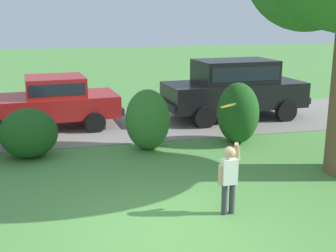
# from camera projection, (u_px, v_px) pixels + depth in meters

# --- Properties ---
(ground_plane) EXTENTS (80.00, 80.00, 0.00)m
(ground_plane) POSITION_uv_depth(u_px,v_px,m) (170.00, 231.00, 6.96)
(ground_plane) COLOR #518E42
(driveway_strip) EXTENTS (28.00, 4.40, 0.02)m
(driveway_strip) POSITION_uv_depth(u_px,v_px,m) (113.00, 124.00, 13.64)
(driveway_strip) COLOR gray
(driveway_strip) RESTS_ON ground
(shrub_centre_left) EXTENTS (1.36, 1.18, 1.20)m
(shrub_centre_left) POSITION_uv_depth(u_px,v_px,m) (29.00, 133.00, 10.40)
(shrub_centre_left) COLOR #1E511C
(shrub_centre_left) RESTS_ON ground
(shrub_centre) EXTENTS (1.13, 0.99, 1.54)m
(shrub_centre) POSITION_uv_depth(u_px,v_px,m) (148.00, 122.00, 11.02)
(shrub_centre) COLOR #33702B
(shrub_centre) RESTS_ON ground
(shrub_centre_right) EXTENTS (1.07, 1.27, 1.62)m
(shrub_centre_right) POSITION_uv_depth(u_px,v_px,m) (238.00, 113.00, 11.57)
(shrub_centre_right) COLOR #1E511C
(shrub_centre_right) RESTS_ON ground
(parked_sedan) EXTENTS (4.53, 2.35, 1.56)m
(parked_sedan) POSITION_uv_depth(u_px,v_px,m) (49.00, 101.00, 13.03)
(parked_sedan) COLOR maroon
(parked_sedan) RESTS_ON ground
(parked_suv) EXTENTS (4.80, 2.30, 1.92)m
(parked_suv) POSITION_uv_depth(u_px,v_px,m) (234.00, 86.00, 14.24)
(parked_suv) COLOR black
(parked_suv) RESTS_ON ground
(child_thrower) EXTENTS (0.45, 0.27, 1.29)m
(child_thrower) POSITION_uv_depth(u_px,v_px,m) (229.00, 174.00, 7.39)
(child_thrower) COLOR #383842
(child_thrower) RESTS_ON ground
(frisbee) EXTENTS (0.29, 0.28, 0.14)m
(frisbee) POSITION_uv_depth(u_px,v_px,m) (228.00, 106.00, 7.71)
(frisbee) COLOR yellow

